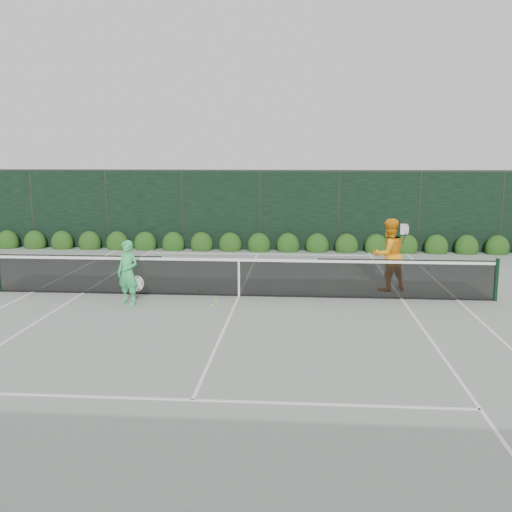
{
  "coord_description": "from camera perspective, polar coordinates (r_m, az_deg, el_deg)",
  "views": [
    {
      "loc": [
        1.53,
        -14.18,
        3.52
      ],
      "look_at": [
        0.42,
        0.3,
        1.0
      ],
      "focal_mm": 40.0,
      "sensor_mm": 36.0,
      "label": 1
    }
  ],
  "objects": [
    {
      "name": "tennis_net",
      "position": [
        14.57,
        -1.82,
        -1.99
      ],
      "size": [
        12.9,
        0.1,
        1.07
      ],
      "color": "black",
      "rests_on": "ground"
    },
    {
      "name": "tennis_balls",
      "position": [
        14.3,
        -4.72,
        -4.3
      ],
      "size": [
        0.68,
        1.61,
        0.07
      ],
      "color": "#B2E432",
      "rests_on": "ground"
    },
    {
      "name": "player_woman",
      "position": [
        14.07,
        -12.69,
        -1.64
      ],
      "size": [
        0.68,
        0.57,
        1.56
      ],
      "rotation": [
        0.0,
        0.0,
        -0.41
      ],
      "color": "#3BC96C",
      "rests_on": "ground"
    },
    {
      "name": "court_lines",
      "position": [
        14.69,
        -1.71,
        -4.0
      ],
      "size": [
        11.03,
        23.83,
        0.01
      ],
      "color": "white",
      "rests_on": "ground"
    },
    {
      "name": "windscreen_fence",
      "position": [
        11.74,
        -3.15,
        -0.0
      ],
      "size": [
        32.0,
        21.07,
        3.06
      ],
      "color": "black",
      "rests_on": "ground"
    },
    {
      "name": "player_man",
      "position": [
        15.56,
        13.13,
        0.14
      ],
      "size": [
        1.15,
        1.05,
        1.93
      ],
      "rotation": [
        0.0,
        0.0,
        3.56
      ],
      "color": "#FF9E15",
      "rests_on": "ground"
    },
    {
      "name": "ground",
      "position": [
        14.69,
        -1.71,
        -4.02
      ],
      "size": [
        80.0,
        80.0,
        0.0
      ],
      "primitive_type": "plane",
      "color": "gray",
      "rests_on": "ground"
    },
    {
      "name": "hedge_row",
      "position": [
        21.63,
        0.3,
        1.11
      ],
      "size": [
        31.66,
        0.65,
        0.94
      ],
      "color": "#10350E",
      "rests_on": "ground"
    }
  ]
}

